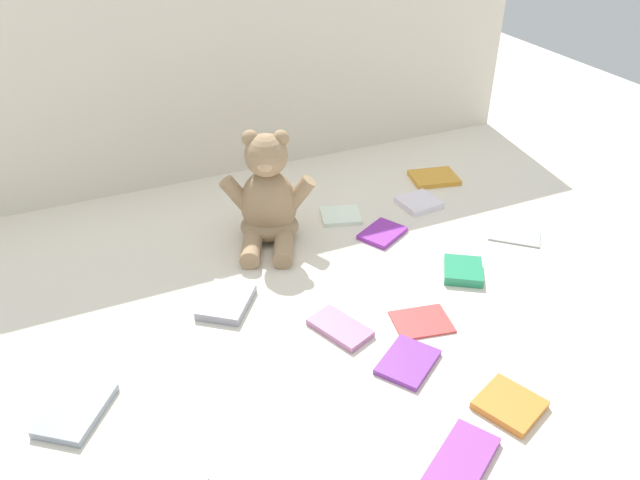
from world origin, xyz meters
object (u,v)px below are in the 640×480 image
object	(u,v)px
book_case_3	(383,234)
book_case_12	(76,410)
book_case_9	(340,328)
book_case_7	(462,461)
book_case_0	(422,321)
book_case_10	(510,405)
book_case_13	(341,216)
book_case_4	(515,235)
book_case_6	(434,178)
book_case_2	(463,271)
book_case_5	(226,302)
teddy_bear	(268,201)
book_case_8	(419,203)
book_case_11	(408,362)

from	to	relation	value
book_case_3	book_case_12	xyz separation A→B (m)	(-0.72, -0.27, 0.00)
book_case_9	book_case_7	bearing A→B (deg)	-105.77
book_case_0	book_case_10	distance (m)	0.24
book_case_13	book_case_9	bearing A→B (deg)	171.05
book_case_4	book_case_6	xyz separation A→B (m)	(-0.01, 0.32, 0.00)
book_case_9	book_case_2	bearing A→B (deg)	-11.62
book_case_5	book_case_9	size ratio (longest dim) A/B	0.99
teddy_bear	book_case_13	world-z (taller)	teddy_bear
book_case_4	book_case_8	size ratio (longest dim) A/B	1.25
book_case_0	book_case_11	size ratio (longest dim) A/B	1.00
book_case_4	book_case_13	size ratio (longest dim) A/B	1.22
book_case_2	book_case_7	bearing A→B (deg)	87.78
book_case_8	book_case_9	bearing A→B (deg)	-53.13
book_case_0	book_case_4	xyz separation A→B (m)	(0.36, 0.17, -0.00)
book_case_7	book_case_11	size ratio (longest dim) A/B	1.26
teddy_bear	book_case_7	world-z (taller)	teddy_bear
book_case_4	book_case_12	distance (m)	1.00
teddy_bear	book_case_5	bearing A→B (deg)	-105.89
book_case_6	book_case_11	bearing A→B (deg)	155.74
book_case_0	book_case_4	distance (m)	0.40
teddy_bear	book_case_3	bearing A→B (deg)	1.08
book_case_0	book_case_8	world-z (taller)	book_case_8
book_case_2	book_case_6	bearing A→B (deg)	-81.88
book_case_2	book_case_9	world-z (taller)	book_case_2
book_case_13	teddy_bear	bearing A→B (deg)	111.46
book_case_11	book_case_13	size ratio (longest dim) A/B	1.15
book_case_0	book_case_8	size ratio (longest dim) A/B	1.17
teddy_bear	book_case_6	xyz separation A→B (m)	(0.51, 0.09, -0.09)
book_case_4	book_case_12	xyz separation A→B (m)	(-0.99, -0.14, 0.00)
book_case_6	book_case_4	bearing A→B (deg)	-165.40
book_case_2	book_case_9	size ratio (longest dim) A/B	0.78
book_case_10	book_case_6	bearing A→B (deg)	133.25
book_case_0	book_case_11	world-z (taller)	book_case_11
book_case_13	book_case_0	bearing A→B (deg)	-167.09
book_case_12	book_case_10	bearing A→B (deg)	13.39
book_case_4	book_case_8	bearing A→B (deg)	72.11
book_case_10	book_case_12	world-z (taller)	same
book_case_0	book_case_2	bearing A→B (deg)	132.25
book_case_0	book_case_13	size ratio (longest dim) A/B	1.15
book_case_7	book_case_9	distance (m)	0.35
book_case_0	book_case_7	bearing A→B (deg)	-10.55
book_case_6	book_case_7	xyz separation A→B (m)	(-0.47, -0.80, -0.00)
teddy_bear	book_case_11	distance (m)	0.51
book_case_9	book_case_8	bearing A→B (deg)	20.40
book_case_8	book_case_11	distance (m)	0.58
book_case_0	teddy_bear	bearing A→B (deg)	-147.51
book_case_10	book_case_3	bearing A→B (deg)	150.48
book_case_3	book_case_12	bearing A→B (deg)	82.13
book_case_9	book_case_13	world-z (taller)	book_case_9
book_case_8	book_case_13	size ratio (longest dim) A/B	0.98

